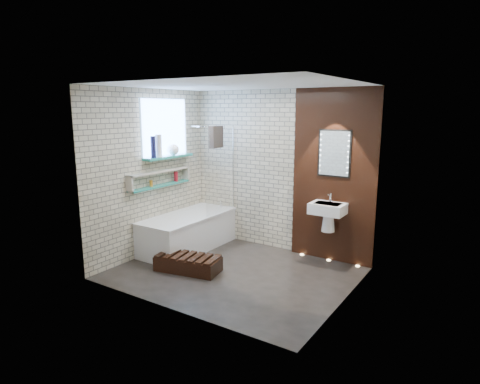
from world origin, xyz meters
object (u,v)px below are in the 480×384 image
Objects in this scene: bath_screen at (220,171)px; bathtub at (188,232)px; led_mirror at (334,153)px; walnut_step at (188,264)px; washbasin at (328,212)px.

bathtub is at bearing -128.90° from bath_screen.
bath_screen is at bearing -169.34° from led_mirror.
bathtub is 1.24× the size of bath_screen.
bathtub is 2.68m from led_mirror.
led_mirror is at bearing 10.66° from bath_screen.
bath_screen is 1.52× the size of walnut_step.
bathtub is 1.89× the size of walnut_step.
washbasin is 0.83× the size of led_mirror.
led_mirror reaches higher than bathtub.
bath_screen is at bearing 102.78° from walnut_step.
walnut_step is (0.27, -1.19, -1.18)m from bath_screen.
led_mirror reaches higher than walnut_step.
led_mirror is (2.17, 0.78, 1.36)m from bathtub.
washbasin reaches higher than walnut_step.
bath_screen reaches higher than washbasin.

